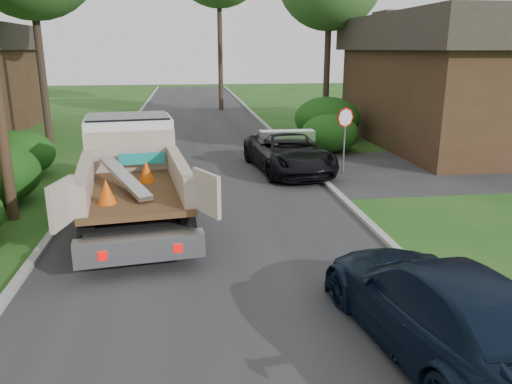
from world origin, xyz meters
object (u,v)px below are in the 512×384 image
object	(u,v)px
stop_sign	(345,126)
navy_suv	(440,307)
house_right	(471,79)
flatbed_truck	(132,164)
black_pickup	(288,152)

from	to	relation	value
stop_sign	navy_suv	xyz separation A→B (m)	(-2.08, -11.50, -1.03)
stop_sign	house_right	distance (m)	9.37
stop_sign	flatbed_truck	bearing A→B (deg)	-152.13
flatbed_truck	navy_suv	size ratio (longest dim) A/B	1.42
stop_sign	house_right	size ratio (longest dim) A/B	0.19
flatbed_truck	navy_suv	xyz separation A→B (m)	(5.33, -7.58, -0.69)
black_pickup	navy_suv	distance (m)	11.99
stop_sign	house_right	bearing A→B (deg)	32.66
house_right	black_pickup	world-z (taller)	house_right
house_right	flatbed_truck	xyz separation A→B (m)	(-15.21, -8.92, -1.72)
stop_sign	house_right	world-z (taller)	house_right
house_right	flatbed_truck	size ratio (longest dim) A/B	1.78
house_right	black_pickup	size ratio (longest dim) A/B	2.42
navy_suv	stop_sign	bearing A→B (deg)	-107.57
flatbed_truck	black_pickup	distance (m)	6.99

